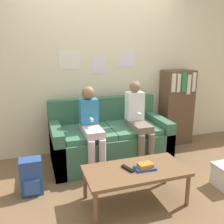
% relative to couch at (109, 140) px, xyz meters
% --- Properties ---
extents(ground_plane, '(10.00, 10.00, 0.00)m').
position_rel_couch_xyz_m(ground_plane, '(0.00, -0.53, -0.30)').
color(ground_plane, brown).
extents(wall_back, '(8.00, 0.06, 2.60)m').
position_rel_couch_xyz_m(wall_back, '(-0.00, 0.51, 1.00)').
color(wall_back, beige).
rests_on(wall_back, ground_plane).
extents(couch, '(1.64, 0.84, 0.88)m').
position_rel_couch_xyz_m(couch, '(0.00, 0.00, 0.00)').
color(couch, '#38664C').
rests_on(couch, ground_plane).
extents(coffee_table, '(1.07, 0.54, 0.39)m').
position_rel_couch_xyz_m(coffee_table, '(-0.05, -1.07, 0.05)').
color(coffee_table, brown).
rests_on(coffee_table, ground_plane).
extents(person_left, '(0.24, 0.57, 1.12)m').
position_rel_couch_xyz_m(person_left, '(-0.31, -0.20, 0.33)').
color(person_left, silver).
rests_on(person_left, ground_plane).
extents(person_right, '(0.24, 0.57, 1.16)m').
position_rel_couch_xyz_m(person_right, '(0.36, -0.20, 0.34)').
color(person_right, '#756656').
rests_on(person_right, ground_plane).
extents(tv_remote, '(0.10, 0.17, 0.02)m').
position_rel_couch_xyz_m(tv_remote, '(-0.13, -1.06, 0.10)').
color(tv_remote, black).
rests_on(tv_remote, coffee_table).
extents(book_stack, '(0.22, 0.15, 0.06)m').
position_rel_couch_xyz_m(book_stack, '(0.05, -1.10, 0.11)').
color(book_stack, '#23519E').
rests_on(book_stack, coffee_table).
extents(bookshelf, '(0.51, 0.33, 1.25)m').
position_rel_couch_xyz_m(bookshelf, '(1.29, 0.30, 0.33)').
color(bookshelf, brown).
rests_on(bookshelf, ground_plane).
extents(backpack, '(0.24, 0.21, 0.42)m').
position_rel_couch_xyz_m(backpack, '(-1.10, -0.55, -0.10)').
color(backpack, '#284789').
rests_on(backpack, ground_plane).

